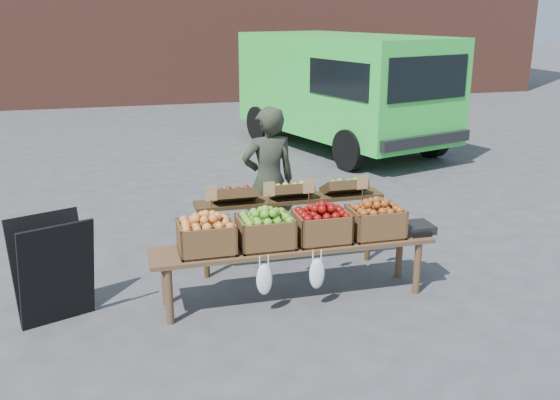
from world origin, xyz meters
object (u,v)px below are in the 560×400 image
object	(u,v)px
delivery_van	(342,93)
display_bench	(294,271)
vendor	(269,181)
crate_russet_pears	(265,232)
crate_golden_apples	(206,237)
chalkboard_sign	(53,270)
crate_red_apples	(322,227)
back_table	(290,223)
crate_green_apples	(375,222)
weighing_scale	(415,228)

from	to	relation	value
delivery_van	display_bench	bearing A→B (deg)	-130.94
vendor	crate_russet_pears	size ratio (longest dim) A/B	3.37
crate_golden_apples	crate_russet_pears	size ratio (longest dim) A/B	1.00
chalkboard_sign	crate_red_apples	size ratio (longest dim) A/B	1.96
delivery_van	crate_red_apples	world-z (taller)	delivery_van
display_bench	chalkboard_sign	bearing A→B (deg)	176.74
chalkboard_sign	back_table	world-z (taller)	back_table
crate_russet_pears	crate_green_apples	bearing A→B (deg)	0.00
delivery_van	crate_russet_pears	xyz separation A→B (m)	(-3.11, -6.34, -0.40)
weighing_scale	crate_green_apples	bearing A→B (deg)	180.00
vendor	chalkboard_sign	size ratio (longest dim) A/B	1.72
crate_red_apples	vendor	bearing A→B (deg)	98.91
display_bench	crate_golden_apples	world-z (taller)	crate_golden_apples
back_table	crate_green_apples	size ratio (longest dim) A/B	4.20
back_table	crate_green_apples	world-z (taller)	back_table
vendor	chalkboard_sign	bearing A→B (deg)	24.28
vendor	crate_red_apples	distance (m)	1.30
display_bench	crate_red_apples	bearing A→B (deg)	0.00
crate_golden_apples	crate_green_apples	bearing A→B (deg)	0.00
crate_red_apples	crate_russet_pears	bearing A→B (deg)	180.00
chalkboard_sign	weighing_scale	bearing A→B (deg)	-23.57
vendor	crate_golden_apples	size ratio (longest dim) A/B	3.37
back_table	crate_red_apples	bearing A→B (deg)	-81.64
vendor	display_bench	size ratio (longest dim) A/B	0.62
crate_golden_apples	crate_russet_pears	world-z (taller)	same
crate_red_apples	chalkboard_sign	bearing A→B (deg)	177.11
back_table	crate_golden_apples	bearing A→B (deg)	-144.09
crate_russet_pears	vendor	bearing A→B (deg)	74.61
chalkboard_sign	crate_russet_pears	xyz separation A→B (m)	(1.89, -0.12, 0.22)
vendor	back_table	size ratio (longest dim) A/B	0.80
display_bench	back_table	bearing A→B (deg)	76.78
delivery_van	crate_green_apples	distance (m)	6.66
crate_green_apples	weighing_scale	size ratio (longest dim) A/B	1.47
delivery_van	vendor	bearing A→B (deg)	-135.41
delivery_van	crate_red_apples	size ratio (longest dim) A/B	9.92
vendor	crate_green_apples	bearing A→B (deg)	117.63
display_bench	crate_green_apples	xyz separation A→B (m)	(0.82, 0.00, 0.42)
vendor	weighing_scale	world-z (taller)	vendor
back_table	chalkboard_sign	bearing A→B (deg)	-165.68
back_table	weighing_scale	xyz separation A→B (m)	(1.08, -0.72, 0.09)
crate_green_apples	crate_russet_pears	bearing A→B (deg)	180.00
chalkboard_sign	crate_golden_apples	bearing A→B (deg)	-26.76
crate_golden_apples	crate_russet_pears	bearing A→B (deg)	0.00
back_table	display_bench	xyz separation A→B (m)	(-0.17, -0.72, -0.24)
delivery_van	crate_russet_pears	distance (m)	7.07
display_bench	weighing_scale	size ratio (longest dim) A/B	7.94
display_bench	crate_green_apples	bearing A→B (deg)	0.00
delivery_van	chalkboard_sign	bearing A→B (deg)	-145.68
crate_golden_apples	crate_green_apples	world-z (taller)	same
weighing_scale	back_table	bearing A→B (deg)	146.33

